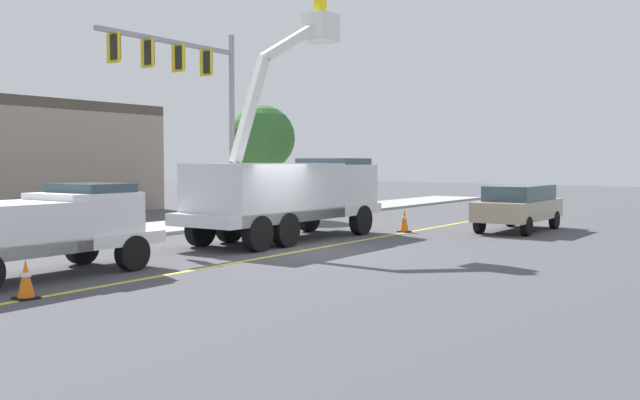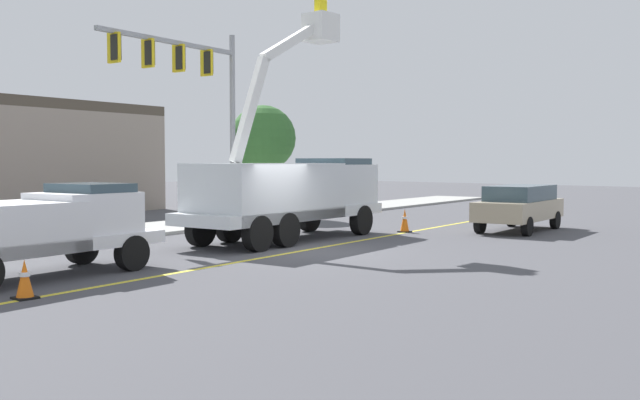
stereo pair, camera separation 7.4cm
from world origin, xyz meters
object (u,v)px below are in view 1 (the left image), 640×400
at_px(traffic_cone_leading, 26,280).
at_px(utility_bucket_truck, 290,190).
at_px(service_pickup_truck, 36,228).
at_px(traffic_cone_mid_front, 404,221).
at_px(passing_minivan, 519,205).
at_px(traffic_signal_mast, 191,83).

bearing_deg(traffic_cone_leading, utility_bucket_truck, 17.28).
height_order(service_pickup_truck, traffic_cone_mid_front, service_pickup_truck).
bearing_deg(service_pickup_truck, traffic_cone_leading, -120.97).
bearing_deg(utility_bucket_truck, passing_minivan, -28.74).
bearing_deg(service_pickup_truck, traffic_cone_mid_front, -1.26).
relative_size(utility_bucket_truck, traffic_cone_leading, 11.30).
bearing_deg(traffic_cone_leading, service_pickup_truck, 59.03).
relative_size(utility_bucket_truck, service_pickup_truck, 1.45).
height_order(passing_minivan, traffic_signal_mast, traffic_signal_mast).
height_order(passing_minivan, traffic_cone_leading, passing_minivan).
height_order(utility_bucket_truck, passing_minivan, utility_bucket_truck).
relative_size(passing_minivan, traffic_cone_leading, 6.69).
xyz_separation_m(passing_minivan, traffic_cone_mid_front, (-3.25, 2.89, -0.55)).
bearing_deg(traffic_cone_mid_front, utility_bucket_truck, 163.01).
bearing_deg(utility_bucket_truck, service_pickup_truck, -173.20).
relative_size(traffic_cone_leading, traffic_signal_mast, 0.10).
xyz_separation_m(passing_minivan, traffic_cone_leading, (-18.30, 1.03, -0.61)).
bearing_deg(passing_minivan, service_pickup_truck, 169.36).
relative_size(utility_bucket_truck, traffic_cone_mid_front, 9.84).
bearing_deg(traffic_cone_mid_front, passing_minivan, -41.68).
bearing_deg(passing_minivan, utility_bucket_truck, 151.26).
bearing_deg(service_pickup_truck, passing_minivan, -10.64).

